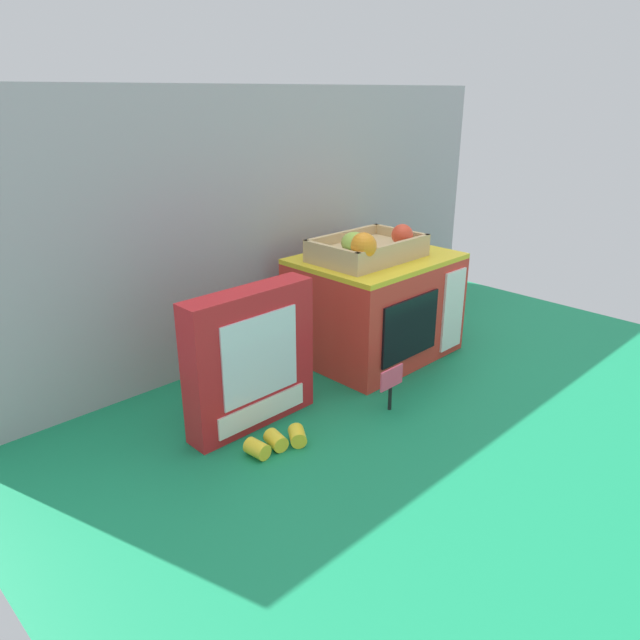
% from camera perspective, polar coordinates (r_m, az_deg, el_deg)
% --- Properties ---
extents(ground_plane, '(1.70, 1.70, 0.00)m').
position_cam_1_polar(ground_plane, '(1.47, 2.94, -5.00)').
color(ground_plane, '#147A4C').
rests_on(ground_plane, ground).
extents(display_back_panel, '(1.61, 0.03, 0.66)m').
position_cam_1_polar(display_back_panel, '(1.55, -4.35, 9.35)').
color(display_back_panel, '#A0A3A8').
rests_on(display_back_panel, ground).
extents(toy_microwave, '(0.38, 0.30, 0.26)m').
position_cam_1_polar(toy_microwave, '(1.53, 5.29, 1.38)').
color(toy_microwave, red).
rests_on(toy_microwave, ground).
extents(food_groups_crate, '(0.27, 0.19, 0.09)m').
position_cam_1_polar(food_groups_crate, '(1.44, 4.62, 6.86)').
color(food_groups_crate, tan).
rests_on(food_groups_crate, toy_microwave).
extents(cookie_set_box, '(0.29, 0.07, 0.29)m').
position_cam_1_polar(cookie_set_box, '(1.20, -6.68, -3.76)').
color(cookie_set_box, red).
rests_on(cookie_set_box, ground).
extents(price_sign, '(0.07, 0.01, 0.10)m').
position_cam_1_polar(price_sign, '(1.28, 6.87, -5.97)').
color(price_sign, black).
rests_on(price_sign, ground).
extents(loose_toy_banana, '(0.13, 0.07, 0.03)m').
position_cam_1_polar(loose_toy_banana, '(1.17, -4.16, -11.59)').
color(loose_toy_banana, yellow).
rests_on(loose_toy_banana, ground).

